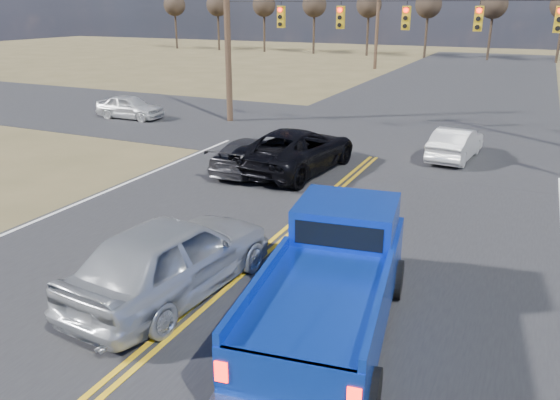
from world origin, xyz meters
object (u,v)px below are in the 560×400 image
at_px(pickup_truck, 332,282).
at_px(silver_suv, 172,256).
at_px(white_car_queue, 456,143).
at_px(dgrey_car_queue, 252,155).
at_px(black_suv, 297,150).
at_px(cross_car_west, 130,107).

distance_m(pickup_truck, silver_suv, 3.53).
bearing_deg(white_car_queue, dgrey_car_queue, 42.56).
bearing_deg(black_suv, cross_car_west, -17.44).
bearing_deg(dgrey_car_queue, cross_car_west, -28.86).
height_order(pickup_truck, black_suv, pickup_truck).
bearing_deg(silver_suv, dgrey_car_queue, -67.47).
height_order(silver_suv, dgrey_car_queue, silver_suv).
xyz_separation_m(pickup_truck, black_suv, (-4.84, 9.55, -0.26)).
relative_size(black_suv, white_car_queue, 1.47).
distance_m(black_suv, white_car_queue, 6.57).
height_order(white_car_queue, cross_car_west, white_car_queue).
distance_m(white_car_queue, dgrey_car_queue, 8.20).
bearing_deg(black_suv, silver_suv, 103.80).
relative_size(silver_suv, dgrey_car_queue, 1.22).
relative_size(dgrey_car_queue, cross_car_west, 1.12).
relative_size(pickup_truck, white_car_queue, 1.55).
bearing_deg(black_suv, white_car_queue, -134.77).
bearing_deg(cross_car_west, white_car_queue, -95.79).
relative_size(pickup_truck, silver_suv, 1.17).
relative_size(pickup_truck, dgrey_car_queue, 1.43).
bearing_deg(cross_car_west, dgrey_car_queue, -121.51).
xyz_separation_m(silver_suv, white_car_queue, (3.77, 13.74, -0.24)).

